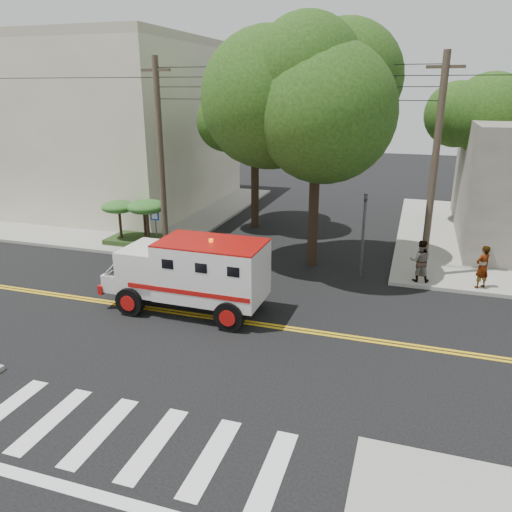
% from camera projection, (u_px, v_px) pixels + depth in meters
% --- Properties ---
extents(ground, '(100.00, 100.00, 0.00)m').
position_uv_depth(ground, '(230.00, 320.00, 17.32)').
color(ground, black).
rests_on(ground, ground).
extents(sidewalk_nw, '(17.00, 17.00, 0.15)m').
position_uv_depth(sidewalk_nw, '(113.00, 207.00, 33.40)').
color(sidewalk_nw, gray).
rests_on(sidewalk_nw, ground).
extents(building_left, '(16.00, 14.00, 10.00)m').
position_uv_depth(building_left, '(93.00, 127.00, 33.71)').
color(building_left, '#B7B096').
rests_on(building_left, sidewalk_nw).
extents(utility_pole_left, '(0.28, 0.28, 9.00)m').
position_uv_depth(utility_pole_left, '(161.00, 160.00, 22.92)').
color(utility_pole_left, '#382D23').
rests_on(utility_pole_left, ground).
extents(utility_pole_right, '(0.28, 0.28, 9.00)m').
position_uv_depth(utility_pole_right, '(434.00, 172.00, 19.64)').
color(utility_pole_right, '#382D23').
rests_on(utility_pole_right, ground).
extents(tree_main, '(6.08, 5.70, 9.85)m').
position_uv_depth(tree_main, '(327.00, 100.00, 20.05)').
color(tree_main, black).
rests_on(tree_main, ground).
extents(tree_left, '(4.48, 4.20, 7.70)m').
position_uv_depth(tree_left, '(259.00, 126.00, 26.90)').
color(tree_left, black).
rests_on(tree_left, ground).
extents(tree_right, '(4.80, 4.50, 8.20)m').
position_uv_depth(tree_right, '(484.00, 118.00, 27.02)').
color(tree_right, black).
rests_on(tree_right, ground).
extents(traffic_signal, '(0.15, 0.18, 3.60)m').
position_uv_depth(traffic_signal, '(364.00, 227.00, 20.55)').
color(traffic_signal, '#3F3F42').
rests_on(traffic_signal, ground).
extents(accessibility_sign, '(0.45, 0.10, 2.02)m').
position_uv_depth(accessibility_sign, '(156.00, 224.00, 24.25)').
color(accessibility_sign, '#3F3F42').
rests_on(accessibility_sign, ground).
extents(palm_planter, '(3.52, 2.63, 2.36)m').
position_uv_depth(palm_planter, '(138.00, 215.00, 24.93)').
color(palm_planter, '#1E3314').
rests_on(palm_planter, sidewalk_nw).
extents(armored_truck, '(5.92, 2.46, 2.68)m').
position_uv_depth(armored_truck, '(192.00, 271.00, 17.58)').
color(armored_truck, silver).
rests_on(armored_truck, ground).
extents(pedestrian_a, '(0.75, 0.72, 1.73)m').
position_uv_depth(pedestrian_a, '(482.00, 267.00, 19.49)').
color(pedestrian_a, gray).
rests_on(pedestrian_a, sidewalk_ne).
extents(pedestrian_b, '(0.89, 0.72, 1.74)m').
position_uv_depth(pedestrian_b, '(420.00, 261.00, 20.17)').
color(pedestrian_b, gray).
rests_on(pedestrian_b, sidewalk_ne).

